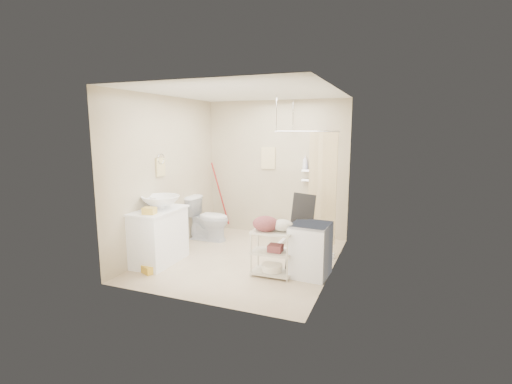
% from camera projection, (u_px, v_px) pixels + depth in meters
% --- Properties ---
extents(floor, '(3.20, 3.20, 0.00)m').
position_uv_depth(floor, '(244.00, 259.00, 5.95)').
color(floor, beige).
rests_on(floor, ground).
extents(ceiling, '(2.80, 3.20, 0.04)m').
position_uv_depth(ceiling, '(243.00, 92.00, 5.51)').
color(ceiling, silver).
rests_on(ceiling, ground).
extents(wall_back, '(2.80, 0.04, 2.60)m').
position_uv_depth(wall_back, '(276.00, 168.00, 7.20)').
color(wall_back, '#C5B898').
rests_on(wall_back, ground).
extents(wall_front, '(2.80, 0.04, 2.60)m').
position_uv_depth(wall_front, '(188.00, 196.00, 4.26)').
color(wall_front, '#C5B898').
rests_on(wall_front, ground).
extents(wall_left, '(0.04, 3.20, 2.60)m').
position_uv_depth(wall_left, '(167.00, 175.00, 6.23)').
color(wall_left, '#C5B898').
rests_on(wall_left, ground).
extents(wall_right, '(0.04, 3.20, 2.60)m').
position_uv_depth(wall_right, '(334.00, 183.00, 5.23)').
color(wall_right, '#C5B898').
rests_on(wall_right, ground).
extents(vanity, '(0.55, 0.97, 0.84)m').
position_uv_depth(vanity, '(159.00, 236.00, 5.73)').
color(vanity, white).
rests_on(vanity, ground).
extents(sink, '(0.72, 0.72, 0.20)m').
position_uv_depth(sink, '(161.00, 202.00, 5.70)').
color(sink, white).
rests_on(sink, vanity).
extents(counter_basket, '(0.20, 0.16, 0.10)m').
position_uv_depth(counter_basket, '(149.00, 211.00, 5.34)').
color(counter_basket, gold).
rests_on(counter_basket, vanity).
extents(floor_basket, '(0.35, 0.32, 0.16)m').
position_uv_depth(floor_basket, '(149.00, 268.00, 5.36)').
color(floor_basket, yellow).
rests_on(floor_basket, ground).
extents(toilet, '(0.81, 0.47, 0.82)m').
position_uv_depth(toilet, '(208.00, 218.00, 6.92)').
color(toilet, silver).
rests_on(toilet, ground).
extents(mop, '(0.17, 0.17, 1.38)m').
position_uv_depth(mop, '(220.00, 196.00, 7.68)').
color(mop, '#A91E1F').
rests_on(mop, ground).
extents(potted_plant_a, '(0.18, 0.13, 0.32)m').
position_uv_depth(potted_plant_a, '(262.00, 226.00, 7.34)').
color(potted_plant_a, brown).
rests_on(potted_plant_a, ground).
extents(potted_plant_b, '(0.20, 0.17, 0.34)m').
position_uv_depth(potted_plant_b, '(275.00, 227.00, 7.21)').
color(potted_plant_b, brown).
rests_on(potted_plant_b, ground).
extents(hanging_towel, '(0.28, 0.03, 0.42)m').
position_uv_depth(hanging_towel, '(268.00, 158.00, 7.20)').
color(hanging_towel, beige).
rests_on(hanging_towel, wall_back).
extents(towel_ring, '(0.04, 0.22, 0.34)m').
position_uv_depth(towel_ring, '(160.00, 166.00, 6.01)').
color(towel_ring, '#E0CE87').
rests_on(towel_ring, wall_left).
extents(tp_holder, '(0.08, 0.12, 0.14)m').
position_uv_depth(tp_holder, '(172.00, 208.00, 6.36)').
color(tp_holder, silver).
rests_on(tp_holder, wall_left).
extents(shower, '(1.10, 1.10, 2.10)m').
position_uv_depth(shower, '(312.00, 188.00, 6.43)').
color(shower, white).
rests_on(shower, ground).
extents(shampoo_bottle_a, '(0.13, 0.13, 0.25)m').
position_uv_depth(shampoo_bottle_a, '(305.00, 162.00, 6.90)').
color(shampoo_bottle_a, white).
rests_on(shampoo_bottle_a, shower).
extents(shampoo_bottle_b, '(0.09, 0.09, 0.18)m').
position_uv_depth(shampoo_bottle_b, '(312.00, 164.00, 6.84)').
color(shampoo_bottle_b, '#444F99').
rests_on(shampoo_bottle_b, shower).
extents(washing_machine, '(0.55, 0.57, 0.76)m').
position_uv_depth(washing_machine, '(310.00, 250.00, 5.22)').
color(washing_machine, white).
rests_on(washing_machine, ground).
extents(laundry_rack, '(0.57, 0.34, 0.78)m').
position_uv_depth(laundry_rack, '(272.00, 249.00, 5.21)').
color(laundry_rack, beige).
rests_on(laundry_rack, ground).
extents(ironing_board, '(0.34, 0.21, 1.17)m').
position_uv_depth(ironing_board, '(301.00, 232.00, 5.39)').
color(ironing_board, black).
rests_on(ironing_board, ground).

